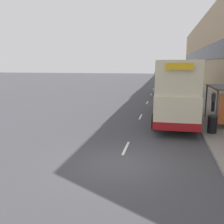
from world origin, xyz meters
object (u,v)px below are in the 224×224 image
at_px(double_decker_bus_near, 174,89).
at_px(pedestrian_at_shelter, 213,101).
at_px(car_0, 168,78).
at_px(double_decker_bus_ahead, 169,78).
at_px(car_1, 166,84).
at_px(litter_bin, 212,124).

height_order(double_decker_bus_near, pedestrian_at_shelter, double_decker_bus_near).
relative_size(double_decker_bus_near, car_0, 2.89).
relative_size(double_decker_bus_ahead, pedestrian_at_shelter, 6.00).
height_order(double_decker_bus_ahead, car_1, double_decker_bus_ahead).
bearing_deg(pedestrian_at_shelter, car_1, 99.96).
relative_size(double_decker_bus_near, double_decker_bus_ahead, 1.07).
bearing_deg(litter_bin, pedestrian_at_shelter, 79.71).
distance_m(double_decker_bus_near, car_1, 24.88).
bearing_deg(double_decker_bus_near, litter_bin, -63.86).
distance_m(car_0, pedestrian_at_shelter, 40.08).
bearing_deg(litter_bin, double_decker_bus_near, 116.14).
height_order(car_0, litter_bin, car_0).
xyz_separation_m(car_0, pedestrian_at_shelter, (3.24, -39.95, 0.16)).
bearing_deg(car_1, pedestrian_at_shelter, -80.04).
bearing_deg(car_0, pedestrian_at_shelter, -85.36).
bearing_deg(double_decker_bus_ahead, litter_bin, -83.29).
xyz_separation_m(car_0, car_1, (-0.59, -18.14, -0.05)).
bearing_deg(double_decker_bus_ahead, car_0, 89.46).
relative_size(double_decker_bus_near, pedestrian_at_shelter, 6.45).
distance_m(double_decker_bus_near, litter_bin, 4.98).
bearing_deg(double_decker_bus_near, pedestrian_at_shelter, 41.75).
distance_m(double_decker_bus_ahead, car_0, 28.57).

